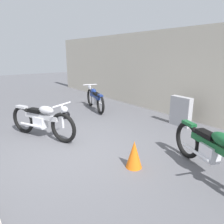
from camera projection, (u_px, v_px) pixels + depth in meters
name	position (u px, v px, depth m)	size (l,w,h in m)	color
ground_plane	(75.00, 151.00, 4.84)	(40.00, 40.00, 0.00)	#56565B
building_wall	(190.00, 75.00, 6.92)	(18.00, 0.30, 2.98)	beige
stone_marker	(181.00, 111.00, 6.44)	(0.69, 0.20, 0.91)	#9E9EA3
helmet	(66.00, 115.00, 7.21)	(0.25, 0.25, 0.25)	black
traffic_cone	(134.00, 154.00, 4.07)	(0.32, 0.32, 0.55)	orange
motorcycle_green	(213.00, 151.00, 3.75)	(2.12, 1.01, 1.00)	black
motorcycle_blue	(95.00, 99.00, 8.30)	(2.02, 0.78, 0.93)	black
motorcycle_silver	(42.00, 120.00, 5.49)	(2.06, 1.10, 1.00)	black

